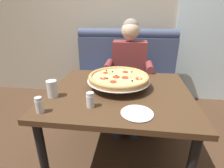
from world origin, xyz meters
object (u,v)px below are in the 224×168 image
object	(u,v)px
shaker_pepper_flakes	(90,101)
dining_table	(119,100)
pizza	(119,78)
shaker_parmesan	(39,106)
plate_near_left	(137,112)
diner_main	(129,69)
booth_bench	(125,84)
drinking_glass	(52,90)
patio_chair	(194,59)

from	to	relation	value
shaker_pepper_flakes	dining_table	bearing A→B (deg)	58.76
pizza	shaker_parmesan	size ratio (longest dim) A/B	4.97
pizza	plate_near_left	xyz separation A→B (m)	(0.16, -0.41, -0.08)
diner_main	shaker_parmesan	world-z (taller)	diner_main
pizza	diner_main	bearing A→B (deg)	83.97
booth_bench	shaker_pepper_flakes	xyz separation A→B (m)	(-0.17, -1.25, 0.39)
booth_bench	pizza	xyz separation A→B (m)	(-0.01, -0.89, 0.43)
shaker_parmesan	drinking_glass	distance (m)	0.23
booth_bench	plate_near_left	distance (m)	1.35
dining_table	shaker_pepper_flakes	world-z (taller)	shaker_pepper_flakes
plate_near_left	drinking_glass	bearing A→B (deg)	165.53
pizza	shaker_parmesan	world-z (taller)	pizza
diner_main	shaker_parmesan	xyz separation A→B (m)	(-0.53, -1.10, 0.08)
pizza	shaker_pepper_flakes	bearing A→B (deg)	-114.09
drinking_glass	plate_near_left	bearing A→B (deg)	-14.47
diner_main	patio_chair	distance (m)	1.80
patio_chair	shaker_pepper_flakes	bearing A→B (deg)	-120.82
booth_bench	diner_main	bearing A→B (deg)	-78.60
diner_main	patio_chair	size ratio (longest dim) A/B	1.48
shaker_parmesan	shaker_pepper_flakes	bearing A→B (deg)	20.04
diner_main	drinking_glass	distance (m)	1.03
shaker_parmesan	dining_table	bearing A→B (deg)	39.60
pizza	drinking_glass	bearing A→B (deg)	-153.30
booth_bench	dining_table	bearing A→B (deg)	-90.00
dining_table	shaker_parmesan	size ratio (longest dim) A/B	10.70
shaker_pepper_flakes	drinking_glass	world-z (taller)	drinking_glass
drinking_glass	pizza	bearing A→B (deg)	26.70
diner_main	shaker_pepper_flakes	bearing A→B (deg)	-102.92
dining_table	diner_main	distance (m)	0.70
drinking_glass	booth_bench	bearing A→B (deg)	66.49
shaker_parmesan	plate_near_left	xyz separation A→B (m)	(0.62, 0.06, -0.03)
shaker_parmesan	drinking_glass	size ratio (longest dim) A/B	0.83
booth_bench	patio_chair	distance (m)	1.65
dining_table	drinking_glass	size ratio (longest dim) A/B	8.85
diner_main	patio_chair	world-z (taller)	diner_main
patio_chair	shaker_parmesan	bearing A→B (deg)	-124.76
diner_main	pizza	distance (m)	0.64
shaker_parmesan	pizza	bearing A→B (deg)	45.18
booth_bench	shaker_parmesan	world-z (taller)	booth_bench
shaker_pepper_flakes	booth_bench	bearing A→B (deg)	82.17
dining_table	shaker_pepper_flakes	bearing A→B (deg)	-121.24
pizza	patio_chair	xyz separation A→B (m)	(1.24, 1.99, -0.30)
booth_bench	diner_main	distance (m)	0.41
diner_main	plate_near_left	xyz separation A→B (m)	(0.09, -1.03, 0.04)
pizza	plate_near_left	size ratio (longest dim) A/B	2.52
shaker_parmesan	plate_near_left	size ratio (longest dim) A/B	0.51
diner_main	pizza	xyz separation A→B (m)	(-0.07, -0.63, 0.12)
diner_main	booth_bench	bearing A→B (deg)	101.40
pizza	plate_near_left	world-z (taller)	pizza
dining_table	pizza	size ratio (longest dim) A/B	2.16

